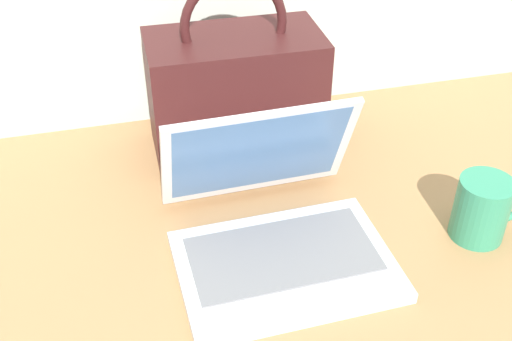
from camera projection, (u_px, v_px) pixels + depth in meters
name	position (u px, v px, depth m)	size (l,w,h in m)	color
desk	(243.00, 241.00, 1.01)	(1.60, 0.76, 0.03)	#A87A4C
laptop	(276.00, 225.00, 0.95)	(0.32, 0.31, 0.21)	silver
coffee_mug	(484.00, 208.00, 0.97)	(0.12, 0.08, 0.10)	#338C66
handbag	(235.00, 91.00, 1.13)	(0.30, 0.16, 0.33)	#3F1919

